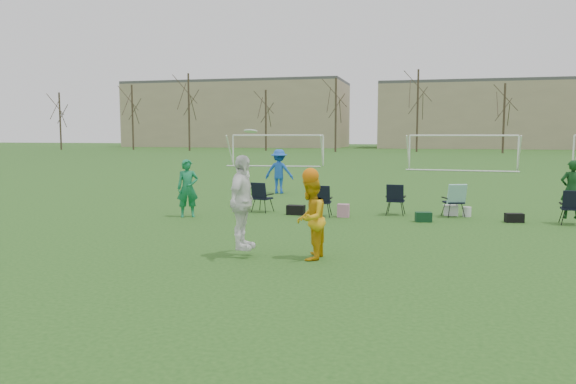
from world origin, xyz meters
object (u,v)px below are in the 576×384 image
(fielder_blue, at_px, (279,171))
(goal_mid, at_px, (463,142))
(goal_left, at_px, (278,141))
(fielder_green_near, at_px, (188,188))
(center_contest, at_px, (273,209))

(fielder_blue, xyz_separation_m, goal_mid, (8.38, 18.39, 0.99))
(fielder_blue, relative_size, goal_left, 0.25)
(fielder_green_near, distance_m, goal_left, 28.02)
(fielder_blue, distance_m, center_contest, 12.44)
(fielder_blue, xyz_separation_m, center_contest, (3.11, -12.05, 0.07))
(goal_left, xyz_separation_m, goal_mid, (14.00, -2.00, 0.00))
(goal_left, height_order, goal_mid, same)
(fielder_green_near, relative_size, fielder_blue, 0.94)
(center_contest, bearing_deg, goal_left, 105.06)
(goal_left, relative_size, goal_mid, 1.00)
(fielder_green_near, bearing_deg, fielder_blue, 54.82)
(center_contest, distance_m, goal_mid, 30.90)
(center_contest, relative_size, goal_mid, 0.35)
(center_contest, bearing_deg, goal_mid, 80.17)
(center_contest, xyz_separation_m, goal_left, (-8.73, 32.44, 0.92))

